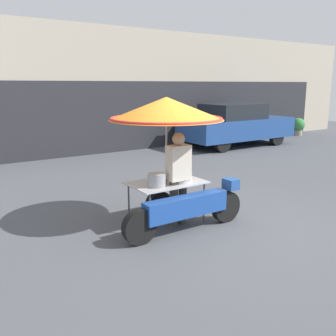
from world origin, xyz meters
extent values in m
plane|color=#4C4F54|center=(0.00, 0.00, 0.00)|extent=(36.00, 36.00, 0.00)
cube|color=#B2A893|center=(0.00, 8.37, 2.09)|extent=(28.00, 2.00, 4.18)
cube|color=#28282D|center=(0.00, 7.34, 1.20)|extent=(23.80, 0.06, 2.40)
cylinder|color=black|center=(0.25, 0.17, 0.27)|extent=(0.53, 0.14, 0.53)
cylinder|color=black|center=(-1.43, 0.17, 0.27)|extent=(0.53, 0.14, 0.53)
cube|color=#1E479E|center=(-0.59, 0.17, 0.43)|extent=(1.48, 0.24, 0.32)
cube|color=#234C93|center=(0.35, 0.17, 0.65)|extent=(0.20, 0.24, 0.18)
cylinder|color=black|center=(-0.59, 0.97, 0.24)|extent=(0.48, 0.14, 0.48)
cylinder|color=#515156|center=(-0.06, 0.38, 0.34)|extent=(0.03, 0.03, 0.68)
cylinder|color=#515156|center=(-0.06, 1.08, 0.34)|extent=(0.03, 0.03, 0.68)
cylinder|color=#515156|center=(-1.12, 0.38, 0.34)|extent=(0.03, 0.03, 0.68)
cylinder|color=#515156|center=(-1.12, 1.08, 0.34)|extent=(0.03, 0.03, 0.68)
cube|color=#B2B2B7|center=(-0.59, 0.73, 0.69)|extent=(1.26, 0.82, 0.02)
cylinder|color=#B2B2B7|center=(-0.59, 0.73, 1.22)|extent=(0.03, 0.03, 1.04)
cone|color=orange|center=(-0.59, 0.73, 1.92)|extent=(1.86, 1.86, 0.36)
torus|color=red|center=(-0.59, 0.73, 1.75)|extent=(1.82, 1.82, 0.05)
cylinder|color=#939399|center=(-0.87, 0.59, 0.80)|extent=(0.29, 0.29, 0.21)
cylinder|color=#B7B7BC|center=(-0.37, 0.61, 0.78)|extent=(0.36, 0.36, 0.17)
cylinder|color=#4C473D|center=(-0.58, 0.53, 0.38)|extent=(0.14, 0.14, 0.76)
cylinder|color=#4C473D|center=(-0.40, 0.53, 0.38)|extent=(0.14, 0.14, 0.76)
cube|color=beige|center=(-0.49, 0.53, 1.05)|extent=(0.38, 0.22, 0.57)
sphere|color=tan|center=(-0.49, 0.53, 1.44)|extent=(0.21, 0.21, 0.21)
cylinder|color=black|center=(7.45, 5.20, 0.31)|extent=(0.62, 0.20, 0.62)
cylinder|color=black|center=(7.45, 6.72, 0.31)|extent=(0.62, 0.20, 0.62)
cylinder|color=black|center=(4.69, 5.20, 0.31)|extent=(0.62, 0.20, 0.62)
cylinder|color=black|center=(4.69, 6.72, 0.31)|extent=(0.62, 0.20, 0.62)
cube|color=navy|center=(6.07, 5.96, 0.68)|extent=(4.45, 1.78, 0.73)
cube|color=#1E2328|center=(5.85, 5.96, 1.32)|extent=(2.13, 1.57, 0.55)
cylinder|color=gray|center=(10.51, 6.57, 0.12)|extent=(0.40, 0.40, 0.24)
sphere|color=#388442|center=(10.51, 6.57, 0.50)|extent=(0.60, 0.60, 0.60)
camera|label=1|loc=(-3.93, -4.32, 2.29)|focal=40.00mm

